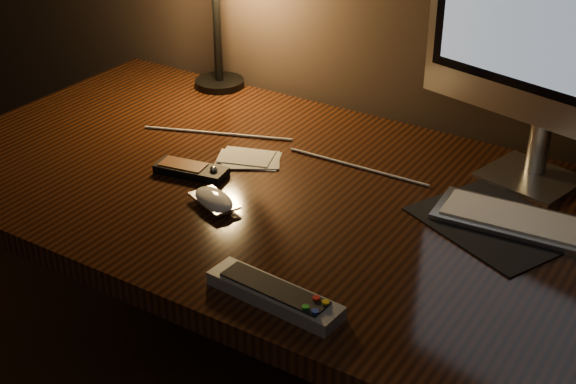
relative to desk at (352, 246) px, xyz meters
The scene contains 9 objects.
desk is the anchor object (origin of this frame).
monitor 0.54m from the desk, 36.39° to the left, with size 0.48×0.18×0.52m.
keyboard 0.39m from the desk, ahead, with size 0.40×0.11×0.02m, color silver.
mousepad 0.29m from the desk, ahead, with size 0.25×0.20×0.00m, color black.
mouse 0.29m from the desk, 131.42° to the right, with size 0.10×0.05×0.02m, color white.
media_remote 0.33m from the desk, 156.39° to the right, with size 0.14×0.07×0.03m.
tv_remote 0.40m from the desk, 79.63° to the right, with size 0.22×0.07×0.03m.
papers 0.26m from the desk, behind, with size 0.12×0.08×0.01m, color white.
cable 0.23m from the desk, 166.38° to the left, with size 0.01×0.01×0.61m, color white.
Camera 1 is at (0.58, 0.78, 1.44)m, focal length 50.00 mm.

